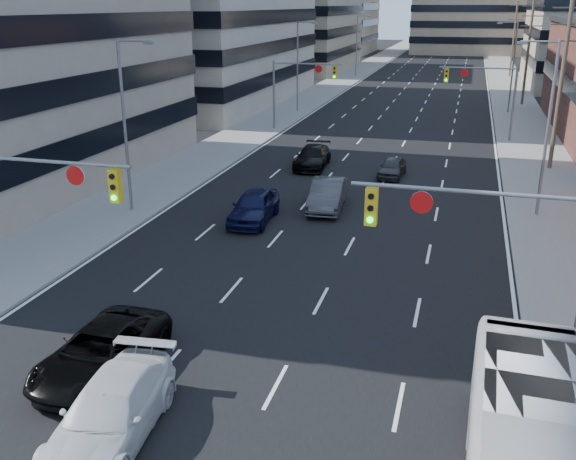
# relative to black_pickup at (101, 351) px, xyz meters

# --- Properties ---
(road_surface) EXTENTS (18.00, 300.00, 0.02)m
(road_surface) POSITION_rel_black_pickup_xyz_m (3.51, 124.64, -0.72)
(road_surface) COLOR black
(road_surface) RESTS_ON ground
(sidewalk_left) EXTENTS (5.00, 300.00, 0.15)m
(sidewalk_left) POSITION_rel_black_pickup_xyz_m (-7.99, 124.64, -0.65)
(sidewalk_left) COLOR slate
(sidewalk_left) RESTS_ON ground
(sidewalk_right) EXTENTS (5.00, 300.00, 0.15)m
(sidewalk_right) POSITION_rel_black_pickup_xyz_m (15.01, 124.64, -0.65)
(sidewalk_right) COLOR slate
(sidewalk_right) RESTS_ON ground
(office_left_far) EXTENTS (20.00, 30.00, 16.00)m
(office_left_far) POSITION_rel_black_pickup_xyz_m (-20.49, 94.64, 7.27)
(office_left_far) COLOR gray
(office_left_far) RESTS_ON ground
(bg_block_left) EXTENTS (24.00, 24.00, 20.00)m
(bg_block_left) POSITION_rel_black_pickup_xyz_m (-24.49, 134.64, 9.27)
(bg_block_left) COLOR #ADA089
(bg_block_left) RESTS_ON ground
(signal_near_left) EXTENTS (6.59, 0.33, 6.00)m
(signal_near_left) POSITION_rel_black_pickup_xyz_m (-3.95, 2.64, 3.60)
(signal_near_left) COLOR slate
(signal_near_left) RESTS_ON ground
(signal_near_right) EXTENTS (6.59, 0.33, 6.00)m
(signal_near_right) POSITION_rel_black_pickup_xyz_m (10.96, 2.64, 3.60)
(signal_near_right) COLOR slate
(signal_near_right) RESTS_ON ground
(signal_far_left) EXTENTS (6.09, 0.33, 6.00)m
(signal_far_left) POSITION_rel_black_pickup_xyz_m (-4.18, 39.64, 3.57)
(signal_far_left) COLOR slate
(signal_far_left) RESTS_ON ground
(signal_far_right) EXTENTS (6.09, 0.33, 6.00)m
(signal_far_right) POSITION_rel_black_pickup_xyz_m (11.19, 39.64, 3.57)
(signal_far_right) COLOR slate
(signal_far_right) RESTS_ON ground
(utility_pole_block) EXTENTS (2.20, 0.28, 11.00)m
(utility_pole_block) POSITION_rel_black_pickup_xyz_m (15.71, 30.64, 5.05)
(utility_pole_block) COLOR #4C3D2D
(utility_pole_block) RESTS_ON ground
(utility_pole_midblock) EXTENTS (2.20, 0.28, 11.00)m
(utility_pole_midblock) POSITION_rel_black_pickup_xyz_m (15.71, 60.64, 5.05)
(utility_pole_midblock) COLOR #4C3D2D
(utility_pole_midblock) RESTS_ON ground
(utility_pole_distant) EXTENTS (2.20, 0.28, 11.00)m
(utility_pole_distant) POSITION_rel_black_pickup_xyz_m (15.71, 90.64, 5.05)
(utility_pole_distant) COLOR #4C3D2D
(utility_pole_distant) RESTS_ON ground
(streetlight_left_near) EXTENTS (2.03, 0.22, 9.00)m
(streetlight_left_near) POSITION_rel_black_pickup_xyz_m (-6.83, 14.64, 4.32)
(streetlight_left_near) COLOR slate
(streetlight_left_near) RESTS_ON ground
(streetlight_left_mid) EXTENTS (2.03, 0.22, 9.00)m
(streetlight_left_mid) POSITION_rel_black_pickup_xyz_m (-6.83, 49.64, 4.32)
(streetlight_left_mid) COLOR slate
(streetlight_left_mid) RESTS_ON ground
(streetlight_left_far) EXTENTS (2.03, 0.22, 9.00)m
(streetlight_left_far) POSITION_rel_black_pickup_xyz_m (-6.83, 84.64, 4.32)
(streetlight_left_far) COLOR slate
(streetlight_left_far) RESTS_ON ground
(streetlight_right_near) EXTENTS (2.03, 0.22, 9.00)m
(streetlight_right_near) POSITION_rel_black_pickup_xyz_m (13.84, 19.64, 4.32)
(streetlight_right_near) COLOR slate
(streetlight_right_near) RESTS_ON ground
(streetlight_right_far) EXTENTS (2.03, 0.22, 9.00)m
(streetlight_right_far) POSITION_rel_black_pickup_xyz_m (13.84, 54.64, 4.32)
(streetlight_right_far) COLOR slate
(streetlight_right_far) RESTS_ON ground
(black_pickup) EXTENTS (2.57, 5.32, 1.46)m
(black_pickup) POSITION_rel_black_pickup_xyz_m (0.00, 0.00, 0.00)
(black_pickup) COLOR black
(black_pickup) RESTS_ON ground
(white_van) EXTENTS (2.69, 5.48, 1.53)m
(white_van) POSITION_rel_black_pickup_xyz_m (1.91, -2.71, 0.04)
(white_van) COLOR silver
(white_van) RESTS_ON ground
(sedan_blue) EXTENTS (2.12, 4.82, 1.61)m
(sedan_blue) POSITION_rel_black_pickup_xyz_m (-0.13, 14.93, 0.08)
(sedan_blue) COLOR black
(sedan_blue) RESTS_ON ground
(sedan_grey_center) EXTENTS (2.09, 4.97, 1.60)m
(sedan_grey_center) POSITION_rel_black_pickup_xyz_m (3.05, 18.07, 0.07)
(sedan_grey_center) COLOR #38383B
(sedan_grey_center) RESTS_ON ground
(sedan_black_far) EXTENTS (2.26, 5.08, 1.45)m
(sedan_black_far) POSITION_rel_black_pickup_xyz_m (0.06, 26.99, -0.01)
(sedan_black_far) COLOR black
(sedan_black_far) RESTS_ON ground
(sedan_grey_right) EXTENTS (1.72, 3.73, 1.24)m
(sedan_grey_right) POSITION_rel_black_pickup_xyz_m (5.64, 25.95, -0.11)
(sedan_grey_right) COLOR #2C2C2E
(sedan_grey_right) RESTS_ON ground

